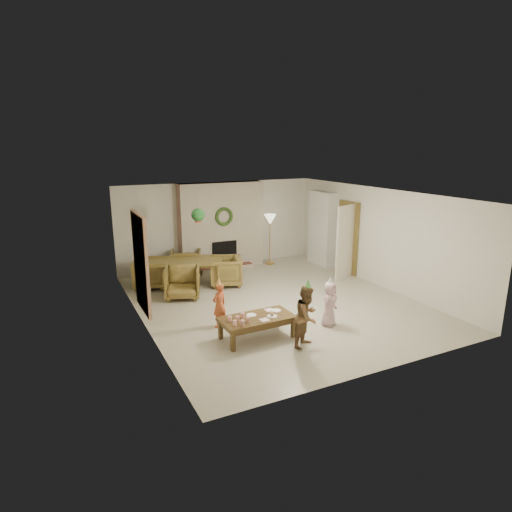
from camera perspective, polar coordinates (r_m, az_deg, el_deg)
floor at (r=10.05m, az=2.56°, el=-6.13°), size 7.00×7.00×0.00m
ceiling at (r=9.46m, az=2.73°, el=8.18°), size 7.00×7.00×0.00m
wall_back at (r=12.79m, az=-4.95°, el=4.16°), size 7.00×0.00×7.00m
wall_front at (r=6.96m, az=16.71°, el=-5.41°), size 7.00×0.00×7.00m
wall_left at (r=8.69m, az=-14.99°, el=-1.31°), size 0.00×7.00×7.00m
wall_right at (r=11.40m, az=15.98°, el=2.37°), size 0.00×7.00×7.00m
fireplace_mass at (r=12.61m, az=-4.61°, el=4.02°), size 2.50×0.40×2.50m
fireplace_hearth at (r=12.57m, az=-3.91°, el=-1.58°), size 1.60×0.30×0.12m
fireplace_firebox at (r=12.62m, az=-4.24°, el=0.31°), size 0.75×0.12×0.75m
fireplace_wreath at (r=12.35m, az=-4.24°, el=5.21°), size 0.54×0.10×0.54m
floor_lamp_base at (r=13.21m, az=1.82°, el=-0.94°), size 0.28×0.28×0.03m
floor_lamp_post at (r=13.05m, az=1.84°, el=2.00°), size 0.03×0.03×1.37m
floor_lamp_shade at (r=12.92m, az=1.87°, el=4.86°), size 0.37×0.37×0.30m
bookshelf_carcass at (r=13.10m, az=8.71°, el=3.63°), size 0.30×1.00×2.20m
bookshelf_shelf_a at (r=13.22m, az=8.53°, el=0.86°), size 0.30×0.92×0.03m
bookshelf_shelf_b at (r=13.13m, az=8.59°, el=2.55°), size 0.30×0.92×0.03m
bookshelf_shelf_c at (r=13.06m, az=8.66°, el=4.27°), size 0.30×0.92×0.03m
bookshelf_shelf_d at (r=12.99m, az=8.73°, el=6.00°), size 0.30×0.92×0.03m
books_row_lower at (r=13.06m, az=8.85°, el=1.30°), size 0.20×0.40×0.24m
books_row_mid at (r=13.14m, az=8.42°, el=3.18°), size 0.20×0.44×0.24m
books_row_upper at (r=12.94m, az=8.86°, el=4.75°), size 0.20×0.36×0.22m
door_frame at (r=12.32m, az=12.06°, el=2.40°), size 0.05×0.86×2.04m
door_leaf at (r=11.80m, az=11.73°, el=1.79°), size 0.77×0.32×2.00m
curtain_panel at (r=8.88m, az=-14.99°, el=-0.96°), size 0.06×1.20×2.00m
dining_table at (r=11.20m, az=-9.45°, el=-2.30°), size 2.18×1.67×0.68m
dining_chair_near at (r=10.38m, az=-9.72°, el=-3.46°), size 1.03×1.05×0.75m
dining_chair_far at (r=12.00m, az=-9.24°, el=-0.97°), size 1.03×1.05×0.75m
dining_chair_left at (r=11.28m, az=-13.76°, el=-2.22°), size 1.05×1.03×0.75m
dining_chair_right at (r=11.17m, az=-4.04°, el=-1.99°), size 1.05×1.03×0.75m
hanging_plant_cord at (r=10.35m, az=-7.73°, el=6.67°), size 0.01×0.01×0.70m
hanging_plant_pot at (r=10.41m, az=-7.66°, el=4.76°), size 0.16×0.16×0.12m
hanging_plant_foliage at (r=10.39m, az=-7.68°, el=5.41°), size 0.32×0.32×0.32m
coffee_table_top at (r=8.14m, az=0.13°, el=-8.27°), size 1.40×0.72×0.06m
coffee_table_apron at (r=8.17m, az=0.13°, el=-8.75°), size 1.29×0.62×0.08m
coffee_leg_fl at (r=7.75m, az=-3.06°, el=-11.27°), size 0.08×0.08×0.36m
coffee_leg_fr at (r=8.29m, az=4.94°, el=-9.49°), size 0.08×0.08×0.36m
coffee_leg_bl at (r=8.21m, az=-4.73°, el=-9.72°), size 0.08×0.08×0.36m
coffee_leg_br at (r=8.73m, az=2.94°, el=-8.17°), size 0.08×0.08×0.36m
cup_a at (r=7.76m, az=-2.83°, el=-8.83°), size 0.08×0.08×0.10m
cup_b at (r=7.94m, az=-3.48°, el=-8.29°), size 0.08×0.08×0.10m
cup_c at (r=7.77m, az=-1.79°, el=-8.81°), size 0.08×0.08×0.10m
cup_d at (r=7.94m, az=-2.47°, el=-8.26°), size 0.08×0.08×0.10m
cup_e at (r=7.90m, az=-1.09°, el=-8.39°), size 0.08×0.08×0.10m
cup_f at (r=8.07m, az=-1.77°, el=-7.87°), size 0.08×0.08×0.10m
plate_a at (r=8.21m, az=-0.61°, el=-7.80°), size 0.20×0.20×0.01m
plate_b at (r=8.16m, az=2.15°, el=-7.96°), size 0.20×0.20×0.01m
plate_c at (r=8.43m, az=2.70°, el=-7.20°), size 0.20×0.20×0.01m
food_scoop at (r=8.14m, az=2.16°, el=-7.69°), size 0.08×0.08×0.07m
napkin_left at (r=7.99m, az=1.12°, el=-8.44°), size 0.16×0.16×0.01m
napkin_right at (r=8.45m, az=1.78°, el=-7.15°), size 0.16×0.16×0.01m
child_red at (r=8.64m, az=-4.87°, el=-6.51°), size 0.39×0.32×0.91m
party_hat_red at (r=8.47m, az=-4.94°, el=-3.40°), size 0.13×0.13×0.17m
child_plaid at (r=7.83m, az=6.77°, el=-7.92°), size 0.70×0.65×1.14m
party_hat_plaid at (r=7.62m, az=6.90°, el=-3.67°), size 0.16×0.16×0.19m
child_pink at (r=8.79m, az=9.70°, el=-6.24°), size 0.53×0.48×0.92m
party_hat_pink at (r=8.63m, az=9.84°, el=-3.16°), size 0.15×0.15×0.17m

